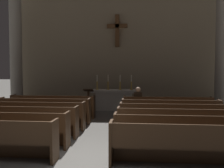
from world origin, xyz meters
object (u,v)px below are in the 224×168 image
object	(u,v)px
column_left_third	(16,47)
candlestick_inner_right	(120,85)
lectern	(88,102)
pew_left_row_3	(20,121)
pew_left_row_5	(44,110)
pew_right_row_3	(179,124)
altar	(114,99)
pew_left_row_4	(34,115)
column_right_third	(222,46)
pew_right_row_4	(174,118)
candlestick_outer_right	(131,85)
pew_right_row_2	(185,133)
lone_worshipper	(138,102)
pew_right_row_1	(193,145)
candlestick_inner_left	(108,85)
pew_right_row_5	(170,112)
pew_left_row_6	(53,106)
candlestick_outer_left	(97,85)
pew_left_row_2	(3,129)
pew_right_row_6	(167,108)

from	to	relation	value
column_left_third	candlestick_inner_right	xyz separation A→B (m)	(5.58, -0.54, -1.92)
lectern	pew_left_row_3	bearing A→B (deg)	-107.15
pew_left_row_5	pew_right_row_3	world-z (taller)	same
pew_right_row_3	altar	size ratio (longest dim) A/B	1.61
pew_right_row_3	altar	xyz separation A→B (m)	(-2.37, 5.44, 0.06)
pew_left_row_4	column_right_third	world-z (taller)	column_right_third
pew_right_row_4	altar	xyz separation A→B (m)	(-2.37, 4.40, 0.06)
pew_right_row_3	candlestick_outer_right	size ratio (longest dim) A/B	4.83
pew_left_row_4	pew_right_row_2	bearing A→B (deg)	-23.77
pew_right_row_3	column_left_third	size ratio (longest dim) A/B	0.54
column_left_third	lone_worshipper	bearing A→B (deg)	-23.47
pew_left_row_3	pew_left_row_5	size ratio (longest dim) A/B	1.00
pew_right_row_1	candlestick_inner_left	world-z (taller)	candlestick_inner_left
pew_left_row_5	pew_right_row_2	world-z (taller)	same
pew_left_row_4	pew_right_row_5	xyz separation A→B (m)	(4.75, 1.05, 0.00)
pew_left_row_3	pew_right_row_4	distance (m)	4.86
pew_left_row_6	pew_right_row_2	world-z (taller)	same
candlestick_inner_right	candlestick_inner_left	bearing A→B (deg)	180.00
pew_left_row_6	pew_right_row_3	bearing A→B (deg)	-33.46
lectern	pew_right_row_5	bearing A→B (deg)	-32.08
pew_right_row_4	altar	bearing A→B (deg)	118.34
lone_worshipper	pew_left_row_3	bearing A→B (deg)	-138.31
pew_left_row_5	lectern	world-z (taller)	lectern
pew_left_row_5	column_left_third	bearing A→B (deg)	126.72
column_left_third	candlestick_inner_left	bearing A→B (deg)	-6.17
pew_right_row_3	pew_right_row_5	xyz separation A→B (m)	(0.00, 2.09, 0.00)
pew_right_row_4	column_right_third	world-z (taller)	column_right_third
pew_right_row_1	candlestick_inner_right	distance (m)	7.85
pew_right_row_5	candlestick_inner_left	size ratio (longest dim) A/B	4.83
candlestick_outer_left	candlestick_inner_right	bearing A→B (deg)	0.00
column_left_third	pew_left_row_2	bearing A→B (deg)	-67.55
pew_left_row_6	pew_right_row_6	size ratio (longest dim) A/B	1.00
pew_right_row_4	pew_left_row_4	bearing A→B (deg)	180.00
pew_left_row_6	lone_worshipper	size ratio (longest dim) A/B	2.68
pew_right_row_2	pew_right_row_3	xyz separation A→B (m)	(0.00, 1.05, 0.00)
pew_right_row_5	candlestick_outer_left	xyz separation A→B (m)	(-3.22, 3.35, 0.77)
pew_left_row_2	pew_right_row_3	world-z (taller)	same
pew_left_row_2	candlestick_inner_right	world-z (taller)	candlestick_inner_right
column_left_third	pew_right_row_1	bearing A→B (deg)	-46.54
pew_right_row_6	pew_right_row_3	bearing A→B (deg)	-90.00
candlestick_outer_left	column_right_third	bearing A→B (deg)	5.02
pew_right_row_4	candlestick_inner_right	xyz separation A→B (m)	(-2.07, 4.40, 0.77)
pew_right_row_2	candlestick_outer_left	bearing A→B (deg)	116.41
column_right_third	pew_right_row_2	bearing A→B (deg)	-112.45
pew_left_row_3	candlestick_inner_right	xyz separation A→B (m)	(2.67, 5.44, 0.77)
pew_right_row_1	candlestick_outer_left	size ratio (longest dim) A/B	4.83
lone_worshipper	pew_right_row_4	bearing A→B (deg)	-60.97
pew_left_row_6	pew_right_row_1	size ratio (longest dim) A/B	1.00
pew_right_row_2	candlestick_inner_left	size ratio (longest dim) A/B	4.83
pew_left_row_4	pew_right_row_5	world-z (taller)	same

